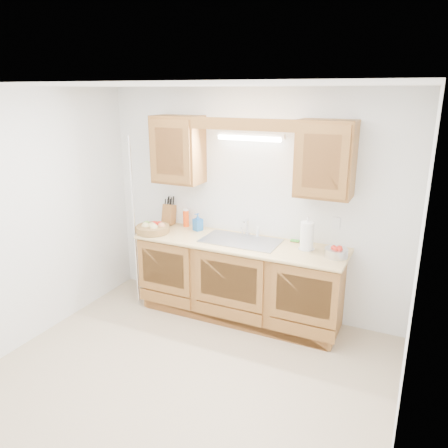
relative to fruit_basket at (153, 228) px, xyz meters
The scene contains 17 objects.
room 1.50m from the fruit_basket, 45.61° to the right, with size 3.52×3.50×2.50m.
base_cabinets 1.16m from the fruit_basket, ahead, with size 2.20×0.60×0.86m, color #955E2B.
countertop 1.04m from the fruit_basket, ahead, with size 2.30×0.63×0.04m, color #DCBB73.
upper_cabinet_left 0.94m from the fruit_basket, 54.68° to the left, with size 0.55×0.33×0.75m, color #955E2B.
upper_cabinet_right 2.07m from the fruit_basket, ahead, with size 0.55×0.33×0.75m, color #955E2B.
valance 1.58m from the fruit_basket, ahead, with size 2.20×0.05×0.12m, color #955E2B.
fluorescent_fixture 1.51m from the fruit_basket, 19.49° to the left, with size 0.76×0.08×0.08m.
sink 1.05m from the fruit_basket, ahead, with size 0.84×0.46×0.36m.
wire_shelf_pole 0.21m from the fruit_basket, 145.33° to the right, with size 0.03×0.03×2.00m, color silver.
outlet_plate 2.04m from the fruit_basket, 12.52° to the left, with size 0.08×0.01×0.12m, color white.
fruit_basket is the anchor object (origin of this frame).
knife_block 0.36m from the fruit_basket, 89.97° to the left, with size 0.14×0.21×0.36m.
orange_canister 0.43m from the fruit_basket, 57.38° to the left, with size 0.08×0.08×0.21m.
soap_bottle 0.52m from the fruit_basket, 33.78° to the left, with size 0.09×0.09×0.20m, color #2262AD.
sponge 1.62m from the fruit_basket, 13.67° to the left, with size 0.09×0.06×0.02m.
paper_towel 1.76m from the fruit_basket, ahead, with size 0.17×0.17×0.35m.
apple_bowl 2.07m from the fruit_basket, ahead, with size 0.23×0.23×0.12m.
Camera 1 is at (1.74, -2.91, 2.47)m, focal length 35.00 mm.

